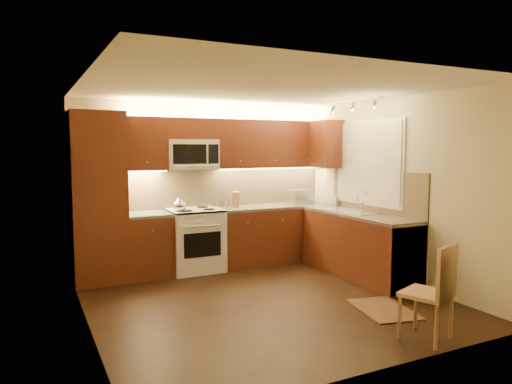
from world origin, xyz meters
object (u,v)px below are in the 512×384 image
stove (195,240)px  kettle (179,204)px  knife_block (235,199)px  soap_bottle (336,199)px  sink (352,206)px  dining_chair (426,291)px  toaster_oven (300,196)px  microwave (191,154)px

stove → kettle: 0.65m
kettle → knife_block: (0.98, 0.26, -0.01)m
kettle → soap_bottle: size_ratio=1.18×
sink → knife_block: 1.79m
knife_block → dining_chair: 3.56m
stove → toaster_oven: size_ratio=2.36×
toaster_oven → knife_block: 1.14m
microwave → kettle: (-0.28, -0.28, -0.69)m
soap_bottle → dining_chair: size_ratio=0.20×
microwave → knife_block: size_ratio=3.21×
knife_block → toaster_oven: bearing=17.7°
kettle → toaster_oven: 2.13m
soap_bottle → knife_block: bearing=146.0°
soap_bottle → kettle: bearing=158.7°
sink → toaster_oven: (-0.16, 1.18, 0.04)m
toaster_oven → soap_bottle: toaster_oven is taller
kettle → toaster_oven: size_ratio=0.56×
soap_bottle → microwave: bearing=151.0°
kettle → sink: bearing=-14.3°
stove → sink: size_ratio=1.07×
toaster_oven → dining_chair: toaster_oven is taller
dining_chair → knife_block: bearing=76.3°
microwave → toaster_oven: microwave is taller
sink → soap_bottle: (0.24, 0.73, 0.02)m
kettle → dining_chair: kettle is taller
stove → dining_chair: 3.56m
microwave → sink: microwave is taller
sink → microwave: bearing=147.8°
dining_chair → toaster_oven: bearing=57.6°
soap_bottle → sink: bearing=-123.7°
sink → toaster_oven: size_ratio=2.21×
sink → stove: bearing=150.6°
sink → knife_block: size_ratio=3.63×
microwave → soap_bottle: 2.41m
sink → kettle: (-2.28, 0.98, 0.05)m
sink → dining_chair: (-0.86, -2.25, -0.51)m
toaster_oven → knife_block: (-1.14, 0.06, 0.00)m
microwave → kettle: size_ratio=3.47×
knife_block → dining_chair: (0.44, -3.49, -0.55)m
sink → kettle: kettle is taller
kettle → dining_chair: (1.41, -3.23, -0.56)m
knife_block → soap_bottle: knife_block is taller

